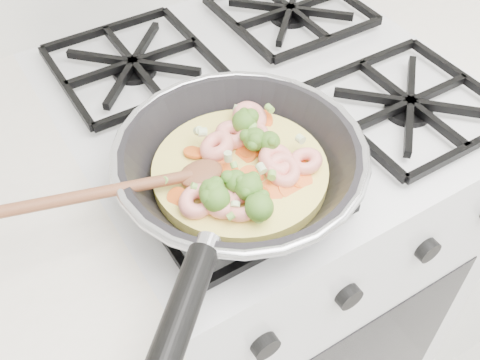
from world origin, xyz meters
TOP-DOWN VIEW (x-y plane):
  - stove at (0.00, 1.70)m, footprint 0.60×0.60m
  - skillet at (-0.15, 1.54)m, footprint 0.49×0.39m

SIDE VIEW (x-z plane):
  - stove at x=0.00m, z-range 0.00..0.92m
  - skillet at x=-0.15m, z-range 0.91..1.01m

